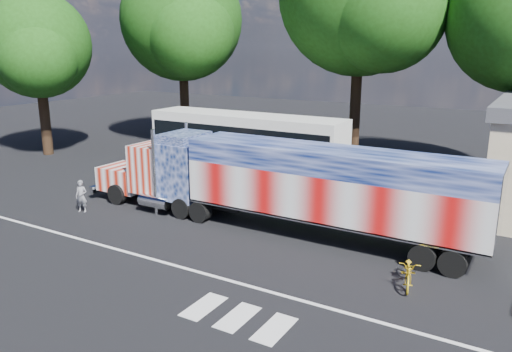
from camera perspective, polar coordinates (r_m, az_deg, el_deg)
The scene contains 8 objects.
ground at distance 20.43m, azimuth -4.32°, elevation -7.00°, with size 100.00×100.00×0.00m, color black.
lane_markings at distance 16.73m, azimuth -6.93°, elevation -12.15°, with size 30.00×2.67×0.01m.
semi_truck at distance 20.68m, azimuth 2.61°, elevation -0.74°, with size 18.59×2.94×3.96m.
coach_bus at distance 30.07m, azimuth -1.19°, elevation 3.78°, with size 12.36×2.88×3.59m.
woman at distance 24.56m, azimuth -19.33°, elevation -2.19°, with size 0.55×0.36×1.52m, color slate.
bicycle at distance 17.03m, azimuth 17.07°, elevation -10.40°, with size 0.65×1.88×0.99m, color gold.
tree_w_a at distance 38.01m, azimuth -23.68°, elevation 13.47°, with size 7.55×7.19×11.19m.
tree_nw_a at distance 39.81m, azimuth -8.37°, elevation 17.16°, with size 9.61×9.15×14.02m.
Camera 1 is at (10.95, -15.52, 7.50)m, focal length 35.00 mm.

